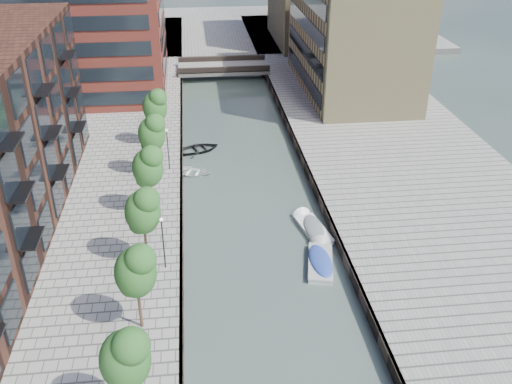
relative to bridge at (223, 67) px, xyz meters
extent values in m
plane|color=#38473F|center=(0.00, -32.00, -1.39)|extent=(300.00, 300.00, 0.00)
cube|color=gray|center=(16.00, -32.00, -0.89)|extent=(20.00, 140.00, 1.00)
cube|color=#332823|center=(-6.10, -32.00, -0.89)|extent=(0.25, 140.00, 1.00)
cube|color=#332823|center=(6.10, -32.00, -0.89)|extent=(0.25, 140.00, 1.00)
cube|color=gray|center=(0.00, 28.00, -0.89)|extent=(80.00, 40.00, 1.00)
cube|color=tan|center=(16.00, -10.00, 6.61)|extent=(12.00, 25.00, 14.00)
cube|color=gray|center=(0.00, 0.00, -0.09)|extent=(13.00, 6.00, 0.60)
cube|color=#332823|center=(0.00, -2.80, 0.51)|extent=(13.00, 0.40, 0.80)
cube|color=#332823|center=(0.00, 2.80, 0.51)|extent=(13.00, 0.40, 0.80)
ellipsoid|color=#255D22|center=(-8.50, -61.00, 3.93)|extent=(2.50, 2.50, 3.25)
cylinder|color=#382619|center=(-8.50, -54.00, 1.21)|extent=(0.20, 0.20, 3.20)
ellipsoid|color=#255D22|center=(-8.50, -54.00, 3.93)|extent=(2.50, 2.50, 3.25)
cylinder|color=#382619|center=(-8.50, -47.00, 1.21)|extent=(0.20, 0.20, 3.20)
ellipsoid|color=#255D22|center=(-8.50, -47.00, 3.93)|extent=(2.50, 2.50, 3.25)
cylinder|color=#382619|center=(-8.50, -40.00, 1.21)|extent=(0.20, 0.20, 3.20)
ellipsoid|color=#255D22|center=(-8.50, -40.00, 3.93)|extent=(2.50, 2.50, 3.25)
cylinder|color=#382619|center=(-8.50, -33.00, 1.21)|extent=(0.20, 0.20, 3.20)
ellipsoid|color=#255D22|center=(-8.50, -33.00, 3.93)|extent=(2.50, 2.50, 3.25)
cylinder|color=#382619|center=(-8.50, -26.00, 1.21)|extent=(0.20, 0.20, 3.20)
ellipsoid|color=#255D22|center=(-8.50, -26.00, 3.93)|extent=(2.50, 2.50, 3.25)
cylinder|color=black|center=(-7.20, -48.00, 1.61)|extent=(0.10, 0.10, 4.00)
sphere|color=#FFF2CC|center=(-7.20, -48.00, 3.61)|extent=(0.24, 0.24, 0.24)
cylinder|color=black|center=(-7.20, -32.00, 1.61)|extent=(0.10, 0.10, 4.00)
sphere|color=#FFF2CC|center=(-7.20, -32.00, 3.61)|extent=(0.24, 0.24, 0.24)
imported|color=white|center=(-5.24, -31.29, -1.39)|extent=(4.83, 4.13, 0.85)
imported|color=black|center=(-4.28, -25.95, -1.39)|extent=(5.38, 4.59, 0.94)
cube|color=#AEAEAC|center=(4.19, -47.73, -1.34)|extent=(2.64, 4.88, 0.65)
cube|color=#AEAEAC|center=(4.19, -47.73, -0.99)|extent=(2.74, 5.00, 0.10)
cone|color=#AEAEAC|center=(4.68, -45.47, -1.29)|extent=(1.86, 1.24, 1.71)
ellipsoid|color=#223D9F|center=(4.19, -47.73, -0.94)|extent=(2.46, 4.47, 0.56)
cube|color=white|center=(4.63, -43.09, -1.34)|extent=(2.50, 4.65, 0.62)
cube|color=white|center=(4.63, -43.09, -1.01)|extent=(2.60, 4.76, 0.10)
cone|color=white|center=(4.17, -40.94, -1.29)|extent=(1.77, 1.18, 1.63)
ellipsoid|color=slate|center=(4.63, -43.09, -0.96)|extent=(2.33, 4.25, 0.54)
imported|color=gray|center=(11.20, -13.19, 0.33)|extent=(1.90, 4.32, 1.45)
camera|label=1|loc=(-4.56, -81.72, 23.89)|focal=40.00mm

